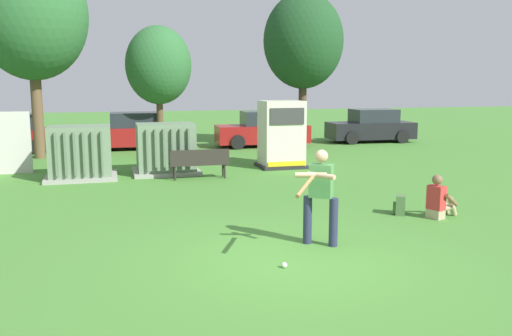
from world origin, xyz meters
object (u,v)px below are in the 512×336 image
(transformer_west, at_px, (81,153))
(parked_car_rightmost, at_px, (371,127))
(seated_spectator, at_px, (439,201))
(parked_car_leftmost, at_px, (9,135))
(batter, at_px, (320,193))
(parked_car_right_of_center, at_px, (263,130))
(transformer_mid_west, at_px, (166,149))
(parked_car_left_of_center, at_px, (133,132))
(generator_enclosure, at_px, (281,135))
(park_bench, at_px, (200,162))
(sports_ball, at_px, (284,265))
(backpack, at_px, (400,205))

(transformer_west, distance_m, parked_car_rightmost, 15.10)
(seated_spectator, bearing_deg, parked_car_leftmost, 127.11)
(batter, relative_size, parked_car_right_of_center, 0.41)
(transformer_west, distance_m, parked_car_right_of_center, 10.13)
(seated_spectator, bearing_deg, transformer_mid_west, 124.85)
(parked_car_right_of_center, bearing_deg, parked_car_left_of_center, 174.33)
(generator_enclosure, height_order, park_bench, generator_enclosure)
(parked_car_rightmost, bearing_deg, parked_car_left_of_center, 179.05)
(transformer_mid_west, relative_size, park_bench, 1.17)
(generator_enclosure, relative_size, parked_car_rightmost, 0.54)
(batter, xyz_separation_m, seated_spectator, (3.27, 1.19, -0.60))
(generator_enclosure, distance_m, sports_ball, 10.33)
(seated_spectator, xyz_separation_m, backpack, (-0.67, 0.47, -0.16))
(transformer_west, bearing_deg, batter, -61.66)
(transformer_west, bearing_deg, parked_car_left_of_center, 75.44)
(parked_car_left_of_center, relative_size, parked_car_right_of_center, 0.99)
(parked_car_right_of_center, bearing_deg, backpack, -92.75)
(transformer_west, height_order, parked_car_leftmost, same)
(parked_car_left_of_center, bearing_deg, parked_car_rightmost, -0.95)
(transformer_mid_west, xyz_separation_m, generator_enclosure, (4.01, 0.28, 0.35))
(parked_car_leftmost, bearing_deg, parked_car_left_of_center, -2.34)
(sports_ball, distance_m, backpack, 4.44)
(transformer_mid_west, distance_m, parked_car_right_of_center, 8.10)
(transformer_west, xyz_separation_m, batter, (4.45, -8.26, 0.19))
(parked_car_rightmost, bearing_deg, batter, -120.37)
(backpack, relative_size, parked_car_left_of_center, 0.10)
(park_bench, xyz_separation_m, parked_car_left_of_center, (-1.62, 8.18, 0.22))
(park_bench, relative_size, parked_car_right_of_center, 0.42)
(batter, relative_size, backpack, 3.95)
(generator_enclosure, bearing_deg, parked_car_right_of_center, 79.87)
(batter, bearing_deg, parked_car_rightmost, 59.63)
(transformer_mid_west, height_order, parked_car_rightmost, same)
(transformer_mid_west, height_order, park_bench, transformer_mid_west)
(transformer_mid_west, height_order, seated_spectator, transformer_mid_west)
(parked_car_leftmost, height_order, parked_car_left_of_center, same)
(transformer_mid_west, distance_m, seated_spectator, 8.97)
(transformer_west, relative_size, parked_car_rightmost, 0.49)
(backpack, distance_m, parked_car_right_of_center, 13.22)
(seated_spectator, bearing_deg, sports_ball, -153.21)
(parked_car_right_of_center, relative_size, parked_car_rightmost, 1.00)
(parked_car_right_of_center, bearing_deg, parked_car_leftmost, 175.87)
(generator_enclosure, xyz_separation_m, parked_car_rightmost, (6.77, 6.42, -0.38))
(seated_spectator, bearing_deg, batter, -159.99)
(parked_car_rightmost, bearing_deg, sports_ball, -121.46)
(transformer_west, bearing_deg, parked_car_rightmost, 27.55)
(transformer_mid_west, xyz_separation_m, sports_ball, (0.87, -9.50, -0.74))
(generator_enclosure, relative_size, seated_spectator, 2.39)
(transformer_mid_west, relative_size, backpack, 4.77)
(generator_enclosure, relative_size, backpack, 5.23)
(parked_car_left_of_center, distance_m, parked_car_rightmost, 11.52)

